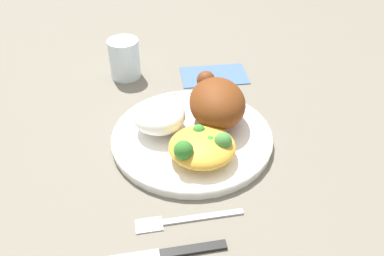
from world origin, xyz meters
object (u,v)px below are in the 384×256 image
(roasted_chicken, at_px, (217,102))
(fork, at_px, (184,219))
(knife, at_px, (161,254))
(water_glass, at_px, (125,59))
(plate, at_px, (192,137))
(napkin, at_px, (214,75))
(rice_pile, at_px, (159,116))
(mac_cheese_with_broccoli, at_px, (202,146))

(roasted_chicken, relative_size, fork, 0.84)
(knife, relative_size, water_glass, 2.53)
(water_glass, bearing_deg, fork, -166.03)
(plate, xyz_separation_m, roasted_chicken, (0.03, -0.04, 0.04))
(napkin, bearing_deg, fork, 167.15)
(plate, bearing_deg, knife, 165.71)
(roasted_chicken, height_order, water_glass, roasted_chicken)
(roasted_chicken, xyz_separation_m, water_glass, (0.18, 0.15, -0.01))
(plate, bearing_deg, rice_pile, 69.60)
(fork, relative_size, water_glass, 1.90)
(mac_cheese_with_broccoli, height_order, fork, mac_cheese_with_broccoli)
(mac_cheese_with_broccoli, relative_size, water_glass, 1.29)
(plate, xyz_separation_m, rice_pile, (0.02, 0.05, 0.03))
(mac_cheese_with_broccoli, bearing_deg, fork, 162.91)
(fork, xyz_separation_m, knife, (-0.05, 0.03, 0.00))
(mac_cheese_with_broccoli, bearing_deg, plate, 10.82)
(fork, bearing_deg, napkin, -12.85)
(plate, height_order, knife, plate)
(roasted_chicken, height_order, mac_cheese_with_broccoli, roasted_chicken)
(rice_pile, distance_m, fork, 0.18)
(water_glass, bearing_deg, plate, -151.62)
(plate, xyz_separation_m, napkin, (0.20, -0.06, -0.01))
(water_glass, bearing_deg, knife, -171.71)
(knife, bearing_deg, rice_pile, -0.84)
(mac_cheese_with_broccoli, xyz_separation_m, fork, (-0.10, 0.03, -0.03))
(knife, relative_size, napkin, 1.49)
(plate, relative_size, rice_pile, 3.05)
(rice_pile, relative_size, napkin, 0.64)
(rice_pile, xyz_separation_m, water_glass, (0.19, 0.06, -0.00))
(rice_pile, bearing_deg, plate, -110.40)
(mac_cheese_with_broccoli, bearing_deg, roasted_chicken, -20.15)
(fork, distance_m, water_glass, 0.38)
(plate, relative_size, knife, 1.32)
(mac_cheese_with_broccoli, bearing_deg, water_glass, 25.17)
(plate, relative_size, mac_cheese_with_broccoli, 2.58)
(knife, bearing_deg, water_glass, 8.29)
(plate, distance_m, mac_cheese_with_broccoli, 0.06)
(roasted_chicken, height_order, fork, roasted_chicken)
(plate, distance_m, roasted_chicken, 0.07)
(rice_pile, height_order, fork, rice_pile)
(plate, distance_m, fork, 0.16)
(roasted_chicken, bearing_deg, mac_cheese_with_broccoli, 159.85)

